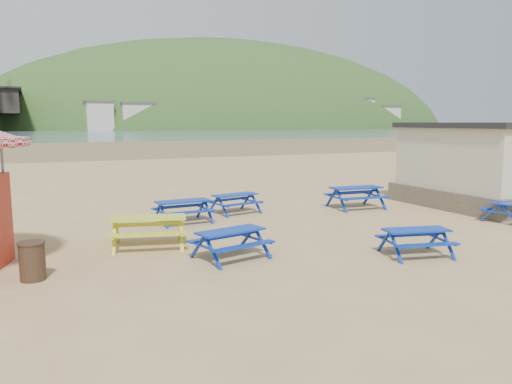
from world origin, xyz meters
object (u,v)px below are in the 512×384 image
picnic_table_blue_b (235,204)px  picnic_table_blue_a (183,211)px  litter_bin (32,261)px  amenity_block (509,163)px  picnic_table_yellow (149,232)px

picnic_table_blue_b → picnic_table_blue_a: bearing=-169.4°
picnic_table_blue_a → litter_bin: size_ratio=2.24×
picnic_table_blue_a → litter_bin: litter_bin is taller
picnic_table_blue_b → litter_bin: litter_bin is taller
picnic_table_blue_a → amenity_block: amenity_block is taller
picnic_table_blue_a → amenity_block: (12.79, -1.60, 1.21)m
picnic_table_blue_b → picnic_table_yellow: 5.22m
picnic_table_yellow → litter_bin: bearing=-134.3°
picnic_table_yellow → amenity_block: (14.51, 1.07, 1.17)m
picnic_table_blue_a → picnic_table_yellow: 3.17m
picnic_table_blue_b → amenity_block: amenity_block is taller
picnic_table_blue_b → picnic_table_yellow: size_ratio=0.83×
picnic_table_yellow → litter_bin: (-2.74, -1.67, 0.01)m
amenity_block → picnic_table_blue_b: bearing=167.0°
picnic_table_yellow → litter_bin: litter_bin is taller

